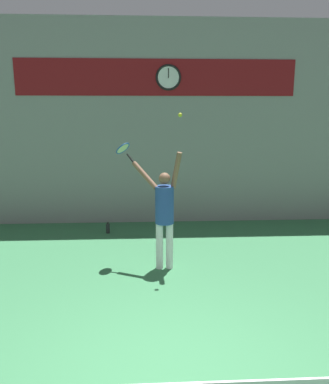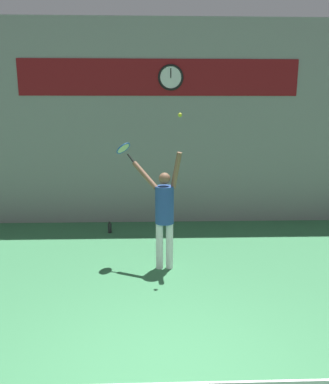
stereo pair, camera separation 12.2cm
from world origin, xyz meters
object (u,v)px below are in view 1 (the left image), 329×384
(tennis_player, at_px, (164,210))
(tennis_racket, at_px, (124,149))
(scoreboard_clock, at_px, (168,77))
(tennis_ball, at_px, (180,115))
(water_bottle, at_px, (108,228))

(tennis_player, xyz_separation_m, tennis_racket, (-0.72, 0.45, 1.04))
(scoreboard_clock, relative_size, tennis_racket, 1.55)
(tennis_player, height_order, tennis_racket, tennis_racket)
(scoreboard_clock, xyz_separation_m, tennis_player, (-0.25, -2.92, -2.52))
(tennis_player, height_order, tennis_ball, tennis_ball)
(tennis_player, relative_size, water_bottle, 8.12)
(scoreboard_clock, xyz_separation_m, tennis_racket, (-0.97, -2.47, -1.48))
(scoreboard_clock, bearing_deg, water_bottle, -150.66)
(tennis_player, relative_size, tennis_racket, 5.39)
(scoreboard_clock, xyz_separation_m, water_bottle, (-1.48, -0.83, -3.50))
(scoreboard_clock, height_order, water_bottle, scoreboard_clock)
(water_bottle, bearing_deg, scoreboard_clock, 29.34)
(scoreboard_clock, relative_size, tennis_player, 0.29)
(scoreboard_clock, distance_m, water_bottle, 3.89)
(scoreboard_clock, xyz_separation_m, tennis_ball, (0.01, -3.06, -0.86))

